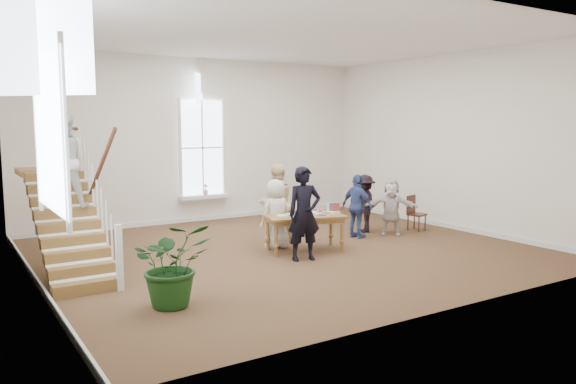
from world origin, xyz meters
TOP-DOWN VIEW (x-y plane):
  - ground at (0.00, 0.00)m, footprint 10.00×10.00m
  - room_shell at (-0.00, 4.39)m, footprint 10.49×10.00m
  - staircase at (-4.34, 0.75)m, footprint 1.10×4.10m
  - library_table at (0.33, -0.20)m, footprint 1.82×1.23m
  - police_officer at (-0.15, -0.85)m, footprint 0.77×0.59m
  - elderly_woman at (-0.05, 0.40)m, footprint 0.79×0.55m
  - person_yellow at (0.25, 0.90)m, footprint 0.93×0.75m
  - woman_cluster_a at (2.16, 0.30)m, footprint 0.52×0.94m
  - woman_cluster_b at (2.76, 0.75)m, footprint 0.90×1.08m
  - woman_cluster_c at (3.06, 0.10)m, footprint 1.22×1.17m
  - floor_plant at (-3.40, -2.17)m, footprint 1.33×1.21m
  - side_chair at (3.98, 0.23)m, footprint 0.47×0.47m

SIDE VIEW (x-z plane):
  - ground at x=0.00m, z-range 0.00..0.00m
  - room_shell at x=0.00m, z-range -4.60..5.40m
  - side_chair at x=3.98m, z-range 0.04..0.94m
  - floor_plant at x=-3.40m, z-range 0.00..1.29m
  - woman_cluster_c at x=3.06m, z-range 0.00..1.39m
  - library_table at x=0.33m, z-range 0.28..1.12m
  - woman_cluster_b at x=2.76m, z-range 0.00..1.45m
  - elderly_woman at x=-0.05m, z-range 0.00..1.52m
  - woman_cluster_a at x=2.16m, z-range 0.00..1.52m
  - person_yellow at x=0.25m, z-range 0.00..1.80m
  - police_officer at x=-0.15m, z-range 0.00..1.89m
  - staircase at x=-4.34m, z-range 0.16..3.08m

